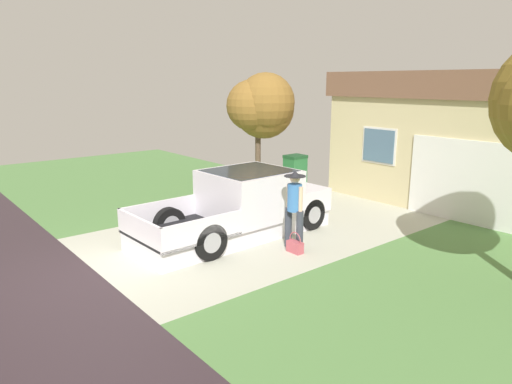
# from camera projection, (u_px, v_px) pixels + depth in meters

# --- Properties ---
(pickup_truck) EXTENTS (2.16, 5.07, 1.59)m
(pickup_truck) POSITION_uv_depth(u_px,v_px,m) (246.00, 205.00, 11.44)
(pickup_truck) COLOR white
(pickup_truck) RESTS_ON ground
(person_with_hat) EXTENTS (0.52, 0.48, 1.80)m
(person_with_hat) POSITION_uv_depth(u_px,v_px,m) (294.00, 205.00, 10.34)
(person_with_hat) COLOR #333842
(person_with_hat) RESTS_ON ground
(handbag) EXTENTS (0.38, 0.19, 0.48)m
(handbag) POSITION_uv_depth(u_px,v_px,m) (295.00, 246.00, 10.27)
(handbag) COLOR #B24C56
(handbag) RESTS_ON ground
(house_with_garage) EXTENTS (9.02, 5.77, 4.00)m
(house_with_garage) POSITION_uv_depth(u_px,v_px,m) (498.00, 138.00, 14.13)
(house_with_garage) COLOR #CDBE8D
(house_with_garage) RESTS_ON ground
(front_yard_tree) EXTENTS (2.45, 2.61, 4.02)m
(front_yard_tree) POSITION_uv_depth(u_px,v_px,m) (262.00, 106.00, 16.84)
(front_yard_tree) COLOR brown
(front_yard_tree) RESTS_ON ground
(wheeled_trash_bin) EXTENTS (0.60, 0.72, 1.11)m
(wheeled_trash_bin) POSITION_uv_depth(u_px,v_px,m) (295.00, 169.00, 16.77)
(wheeled_trash_bin) COLOR #286B38
(wheeled_trash_bin) RESTS_ON ground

